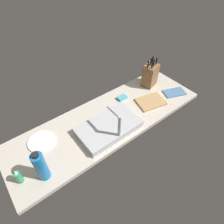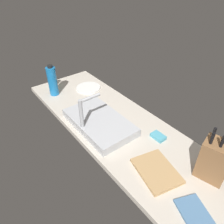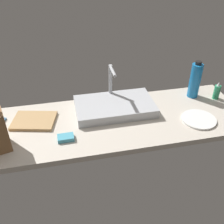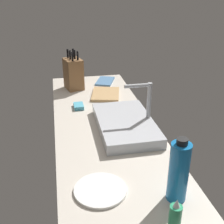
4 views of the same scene
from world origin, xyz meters
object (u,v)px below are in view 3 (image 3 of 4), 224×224
Objects in this scene: water_bottle at (195,80)px; dish_sponge at (66,138)px; dinner_plate at (199,119)px; faucet at (111,81)px; soap_bottle at (217,92)px; sink_basin at (115,106)px; cutting_board at (34,121)px.

water_bottle is 2.90× the size of dish_sponge.
dinner_plate is 81.01cm from dish_sponge.
faucet is 1.23× the size of dinner_plate.
soap_bottle is (71.31, -11.68, -10.04)cm from faucet.
sink_basin is at bearing -90.93° from faucet.
cutting_board is 108.92cm from water_bottle.
cutting_board is 122.26cm from soap_bottle.
faucet is at bearing 45.69° from dish_sponge.
faucet is at bearing 170.70° from soap_bottle.
water_bottle is 31.40cm from dinner_plate.
soap_bottle is (71.49, -0.47, 2.59)cm from sink_basin.
water_bottle reaches higher than dinner_plate.
water_bottle reaches higher than sink_basin.
dinner_plate is at bearing -11.22° from cutting_board.
soap_bottle reaches higher than dinner_plate.
sink_basin is at bearing 179.62° from soap_bottle.
faucet is 0.99× the size of water_bottle.
faucet reaches higher than soap_bottle.
dish_sponge is (-81.00, -1.10, 0.60)cm from dinner_plate.
dinner_plate is (47.90, -32.80, -14.89)cm from faucet.
sink_basin is 2.38× the size of dinner_plate.
water_bottle is (-14.14, 6.50, 6.85)cm from soap_bottle.
soap_bottle is (122.16, 1.54, 4.55)cm from cutting_board.
dish_sponge is at bearing -134.31° from faucet.
faucet is (0.18, 11.21, 12.63)cm from sink_basin.
water_bottle is (108.02, 8.04, 11.40)cm from cutting_board.
sink_basin is 58.44cm from water_bottle.
water_bottle is 95.38cm from dish_sponge.
soap_bottle is at bearing -0.38° from sink_basin.
dinner_plate is at bearing -137.94° from soap_bottle.
dish_sponge is at bearing -167.98° from soap_bottle.
soap_bottle is 106.84cm from dish_sponge.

